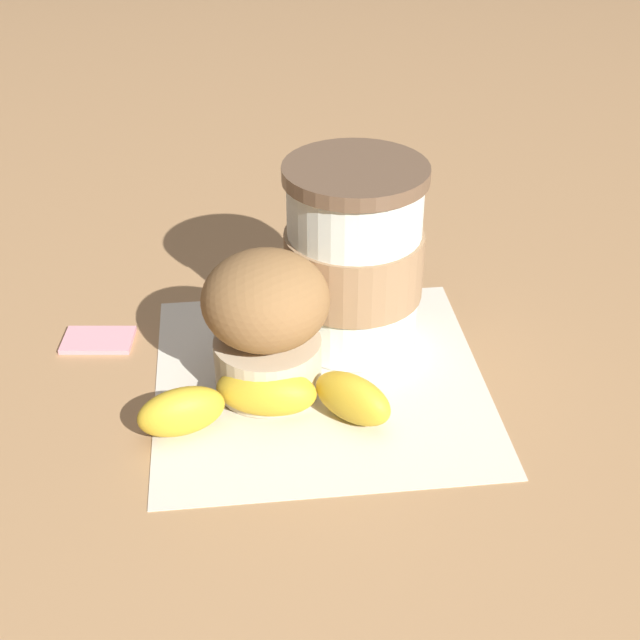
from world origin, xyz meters
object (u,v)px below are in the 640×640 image
banana (267,399)px  muffin (266,320)px  coffee_cup (354,257)px  sugar_packet (98,338)px

banana → muffin: bearing=-179.5°
coffee_cup → sugar_packet: bearing=-89.1°
banana → sugar_packet: 0.16m
sugar_packet → muffin: bearing=65.8°
coffee_cup → muffin: size_ratio=1.35×
coffee_cup → banana: size_ratio=0.79×
coffee_cup → muffin: bearing=-45.1°
muffin → sugar_packet: muffin is taller
muffin → sugar_packet: size_ratio=1.96×
coffee_cup → sugar_packet: 0.19m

